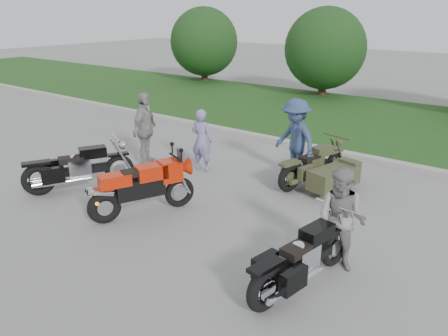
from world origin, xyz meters
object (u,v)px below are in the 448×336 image
Objects in this scene: cruiser_right at (300,262)px; person_grey at (341,220)px; person_stripe at (202,140)px; cruiser_left at (75,169)px; sportbike_red at (140,186)px; cruiser_sidecar at (324,173)px; person_denim at (295,139)px; person_back at (145,129)px.

cruiser_right is 1.00m from person_grey.
person_grey is (4.56, -2.10, 0.04)m from person_stripe.
person_stripe is at bearing 89.58° from cruiser_left.
sportbike_red is 0.91× the size of cruiser_right.
person_grey is (3.87, 0.60, 0.22)m from sportbike_red.
cruiser_left is 1.42× the size of person_stripe.
cruiser_right reaches higher than cruiser_sidecar.
cruiser_left is 6.05m from person_grey.
person_stripe is 5.02m from person_grey.
person_stripe is (-0.69, 2.70, 0.18)m from sportbike_red.
sportbike_red is 2.15m from cruiser_left.
person_stripe is 2.30m from person_denim.
person_denim is at bearing -87.55° from person_back.
person_stripe is 0.82× the size of person_denim.
cruiser_right is 1.04× the size of cruiser_sidecar.
person_grey reaches higher than cruiser_sidecar.
cruiser_right is at bearing 25.05° from cruiser_left.
person_grey reaches higher than cruiser_left.
sportbike_red is at bearing 27.90° from cruiser_left.
cruiser_right is (5.79, -0.30, -0.03)m from cruiser_left.
cruiser_left is 3.08m from person_stripe.
cruiser_right is at bearing -106.66° from person_grey.
person_stripe is at bearing -152.69° from cruiser_sidecar.
cruiser_right is (3.65, -0.29, -0.16)m from sportbike_red.
cruiser_left is (-2.15, 0.00, -0.13)m from sportbike_red.
person_back is at bearing 162.66° from person_grey.
cruiser_sidecar is at bearing -94.89° from person_back.
person_denim is at bearing 129.67° from cruiser_right.
cruiser_left is at bearing -128.44° from cruiser_sidecar.
person_back is (-6.00, 1.55, 0.12)m from person_grey.
sportbike_red is 4.11m from cruiser_sidecar.
person_denim is 1.02× the size of person_back.
sportbike_red is 3.92m from person_denim.
sportbike_red is 0.95× the size of cruiser_sidecar.
person_grey is at bearing 86.20° from cruiser_right.
cruiser_left is 5.11m from person_denim.
cruiser_left is at bearing -172.94° from cruiser_right.
person_back is (-2.13, 2.15, 0.34)m from sportbike_red.
person_back is at bearing 158.93° from sportbike_red.
cruiser_left is at bearing 51.73° from person_stripe.
cruiser_sidecar is (4.46, 3.39, -0.08)m from cruiser_left.
cruiser_left reaches higher than cruiser_right.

